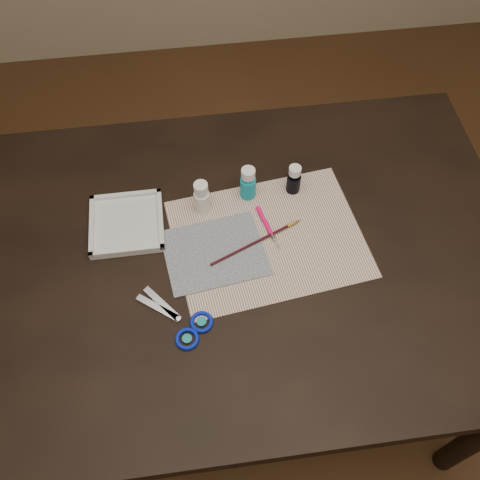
{
  "coord_description": "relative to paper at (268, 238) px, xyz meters",
  "views": [
    {
      "loc": [
        -0.09,
        -0.64,
        1.79
      ],
      "look_at": [
        0.0,
        0.0,
        0.8
      ],
      "focal_mm": 40.0,
      "sensor_mm": 36.0,
      "label": 1
    }
  ],
  "objects": [
    {
      "name": "palette_tray",
      "position": [
        -0.32,
        0.08,
        0.01
      ],
      "size": [
        0.17,
        0.17,
        0.02
      ],
      "primitive_type": "cube",
      "rotation": [
        0.0,
        0.0,
        -0.0
      ],
      "color": "silver",
      "rests_on": "table"
    },
    {
      "name": "paper",
      "position": [
        0.0,
        0.0,
        0.0
      ],
      "size": [
        0.47,
        0.38,
        0.0
      ],
      "primitive_type": "cube",
      "rotation": [
        0.0,
        0.0,
        0.13
      ],
      "color": "silver",
      "rests_on": "table"
    },
    {
      "name": "paint_bottle_cyan",
      "position": [
        -0.03,
        0.13,
        0.05
      ],
      "size": [
        0.05,
        0.05,
        0.09
      ],
      "primitive_type": "cylinder",
      "rotation": [
        0.0,
        0.0,
        0.21
      ],
      "color": "#1097B0",
      "rests_on": "table"
    },
    {
      "name": "scissors",
      "position": [
        -0.24,
        -0.17,
        0.0
      ],
      "size": [
        0.21,
        0.2,
        0.01
      ],
      "primitive_type": null,
      "rotation": [
        0.0,
        0.0,
        2.49
      ],
      "color": "silver",
      "rests_on": "table"
    },
    {
      "name": "paint_bottle_navy",
      "position": [
        0.08,
        0.13,
        0.04
      ],
      "size": [
        0.04,
        0.04,
        0.08
      ],
      "primitive_type": "cylinder",
      "rotation": [
        0.0,
        0.0,
        0.22
      ],
      "color": "black",
      "rests_on": "table"
    },
    {
      "name": "paintbrush",
      "position": [
        -0.03,
        -0.01,
        0.01
      ],
      "size": [
        0.23,
        0.1,
        0.01
      ],
      "primitive_type": null,
      "rotation": [
        0.0,
        0.0,
        0.4
      ],
      "color": "black",
      "rests_on": "canvas"
    },
    {
      "name": "ground",
      "position": [
        -0.07,
        -0.03,
        -0.76
      ],
      "size": [
        3.5,
        3.5,
        0.02
      ],
      "primitive_type": "cube",
      "color": "#422614",
      "rests_on": "ground"
    },
    {
      "name": "paint_bottle_white",
      "position": [
        -0.14,
        0.11,
        0.05
      ],
      "size": [
        0.04,
        0.04,
        0.09
      ],
      "primitive_type": "cylinder",
      "rotation": [
        0.0,
        0.0,
        0.04
      ],
      "color": "white",
      "rests_on": "table"
    },
    {
      "name": "craft_knife",
      "position": [
        0.0,
        0.02,
        0.01
      ],
      "size": [
        0.04,
        0.13,
        0.01
      ],
      "primitive_type": null,
      "rotation": [
        0.0,
        0.0,
        -1.32
      ],
      "color": "#FF0E6D",
      "rests_on": "paper"
    },
    {
      "name": "canvas",
      "position": [
        -0.13,
        -0.02,
        0.0
      ],
      "size": [
        0.25,
        0.21,
        0.0
      ],
      "primitive_type": "cube",
      "rotation": [
        0.0,
        0.0,
        0.13
      ],
      "color": "#0E1A32",
      "rests_on": "paper"
    },
    {
      "name": "table",
      "position": [
        -0.07,
        -0.03,
        -0.38
      ],
      "size": [
        1.3,
        0.9,
        0.75
      ],
      "primitive_type": "cube",
      "color": "black",
      "rests_on": "ground"
    }
  ]
}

